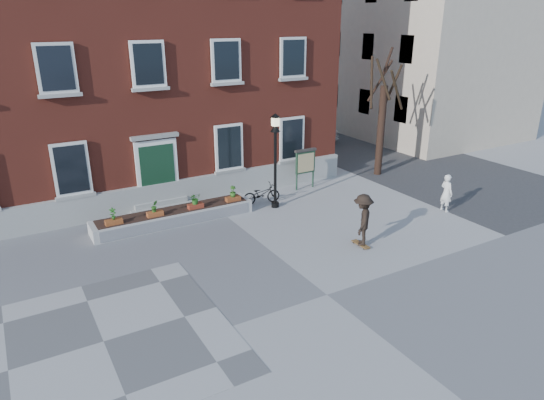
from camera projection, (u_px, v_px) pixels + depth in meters
ground at (327, 295)px, 13.83m from camera, size 100.00×100.00×0.00m
checker_patch at (104, 342)px, 11.82m from camera, size 6.00×6.00×0.01m
bicycle at (261, 194)px, 20.49m from camera, size 1.71×0.81×0.87m
parked_car at (308, 127)px, 31.53m from camera, size 1.82×4.52×1.46m
bystander at (446, 193)px, 19.60m from camera, size 0.40×0.59×1.56m
brick_building at (114, 44)px, 21.99m from camera, size 18.40×10.85×12.60m
planter_assembly at (175, 215)px, 18.60m from camera, size 6.20×1.12×1.15m
bare_tree at (382, 119)px, 23.56m from camera, size 1.83×1.83×6.16m
side_street at (369, 24)px, 35.83m from camera, size 15.20×36.00×14.50m
lamp_post at (275, 148)px, 19.38m from camera, size 0.40×0.40×3.93m
notice_board at (305, 162)px, 22.03m from camera, size 1.10×0.16×1.87m
skateboarder at (363, 220)px, 16.47m from camera, size 1.30×1.30×1.89m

